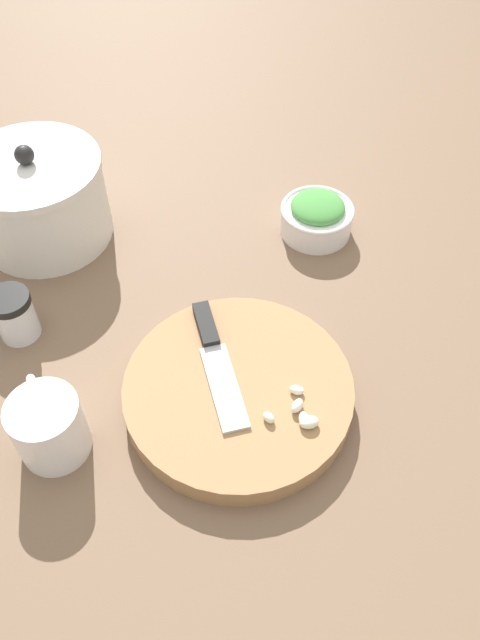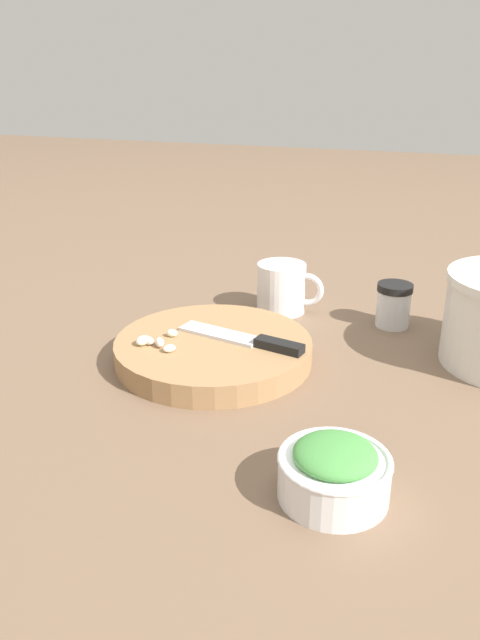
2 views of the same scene
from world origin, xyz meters
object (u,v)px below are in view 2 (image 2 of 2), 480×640
spice_jar (393,305)px  coffee_mug (283,288)px  chef_knife (248,339)px  garlic_cloves (155,341)px  cutting_board (213,350)px  herb_bowl (334,471)px

spice_jar → coffee_mug: bearing=-91.1°
spice_jar → chef_knife: bearing=-40.2°
garlic_cloves → spice_jar: spice_jar is taller
cutting_board → chef_knife: 0.06m
coffee_mug → chef_knife: bearing=2.7°
cutting_board → garlic_cloves: 0.09m
cutting_board → chef_knife: size_ratio=1.45×
garlic_cloves → herb_bowl: herb_bowl is taller
garlic_cloves → herb_bowl: bearing=55.6°
herb_bowl → coffee_mug: bearing=-158.3°
cutting_board → coffee_mug: bearing=169.9°
cutting_board → chef_knife: chef_knife is taller
herb_bowl → coffee_mug: coffee_mug is taller
garlic_cloves → cutting_board: bearing=122.0°
chef_knife → spice_jar: size_ratio=2.70×
chef_knife → coffee_mug: coffee_mug is taller
garlic_cloves → herb_bowl: 0.36m
garlic_cloves → spice_jar: (-0.27, 0.30, -0.00)m
herb_bowl → coffee_mug: size_ratio=0.97×
garlic_cloves → spice_jar: size_ratio=0.96×
chef_knife → garlic_cloves: 0.13m
cutting_board → herb_bowl: bearing=42.6°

